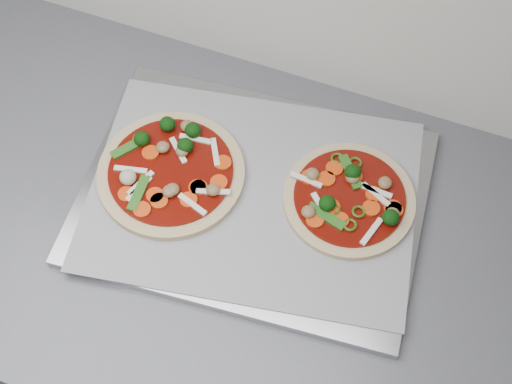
% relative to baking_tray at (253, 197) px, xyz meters
% --- Properties ---
extents(base_cabinet, '(3.60, 0.60, 0.86)m').
position_rel_baking_tray_xyz_m(base_cabinet, '(-0.40, -0.06, -0.48)').
color(base_cabinet, silver).
rests_on(base_cabinet, ground).
extents(baking_tray, '(0.51, 0.40, 0.02)m').
position_rel_baking_tray_xyz_m(baking_tray, '(0.00, 0.00, 0.00)').
color(baking_tray, '#9A9BA0').
rests_on(baking_tray, countertop).
extents(parchment, '(0.51, 0.41, 0.00)m').
position_rel_baking_tray_xyz_m(parchment, '(0.00, 0.00, 0.01)').
color(parchment, '#9A9A9F').
rests_on(parchment, baking_tray).
extents(pizza_left, '(0.26, 0.26, 0.04)m').
position_rel_baking_tray_xyz_m(pizza_left, '(-0.12, -0.01, 0.02)').
color(pizza_left, tan).
rests_on(pizza_left, parchment).
extents(pizza_right, '(0.20, 0.20, 0.03)m').
position_rel_baking_tray_xyz_m(pizza_right, '(0.13, 0.04, 0.02)').
color(pizza_right, tan).
rests_on(pizza_right, parchment).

